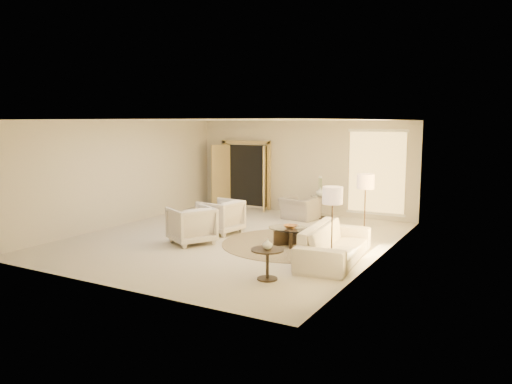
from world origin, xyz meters
The scene contains 18 objects.
room centered at (0.00, 0.00, 1.40)m, with size 7.04×8.04×2.83m.
windows_right centered at (3.45, 0.10, 1.35)m, with size 0.10×6.40×2.40m, color #F1C160, non-canonical shape.
window_back_corner centered at (2.30, 3.95, 1.35)m, with size 1.70×0.10×2.40m, color #F1C160, non-canonical shape.
curtains_right centered at (3.40, 1.00, 1.30)m, with size 0.06×5.20×2.60m, color tan, non-canonical shape.
french_doors centered at (-1.90, 3.82, 1.07)m, with size 1.95×0.66×2.16m.
area_rug centered at (1.46, 0.19, 0.01)m, with size 3.21×3.21×0.01m, color #463826.
sofa centered at (2.79, -0.67, 0.36)m, with size 2.45×0.96×0.72m, color beige.
armchair_left centered at (-0.59, 0.37, 0.46)m, with size 0.90×0.84×0.92m, color beige.
armchair_right centered at (-0.58, -0.86, 0.47)m, with size 0.91×0.86×0.94m, color beige.
accent_chair centered at (0.40, 2.96, 0.42)m, with size 0.97×0.63×0.84m, color gray.
coffee_table centered at (1.47, 0.08, 0.25)m, with size 1.22×1.22×0.39m.
end_table centered at (2.17, -2.36, 0.38)m, with size 0.58×0.58×0.55m.
side_table centered at (0.85, 3.40, 0.39)m, with size 0.56×0.56×0.65m.
floor_lamp_near centered at (2.90, 0.94, 1.37)m, with size 0.39×0.39×1.61m.
floor_lamp_far centered at (2.90, -1.14, 1.33)m, with size 0.38×0.38×1.56m.
bowl centered at (1.47, 0.08, 0.43)m, with size 0.31×0.31×0.08m, color brown.
end_vase centered at (2.17, -2.36, 0.64)m, with size 0.18×0.18×0.19m, color white.
side_vase centered at (0.85, 3.40, 0.77)m, with size 0.24×0.24×0.25m, color white.
Camera 1 is at (6.13, -9.88, 2.75)m, focal length 35.00 mm.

